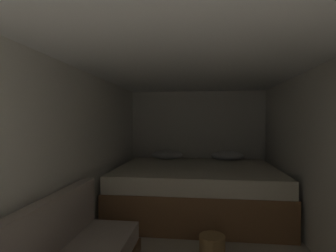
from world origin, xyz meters
The scene contains 5 objects.
wall_back centered at (0.00, 4.72, 1.00)m, with size 2.63×0.05×2.00m, color silver.
wall_left centered at (-1.29, 1.99, 1.00)m, with size 0.05×5.41×2.00m, color silver.
ceiling_slab centered at (0.00, 1.99, 2.02)m, with size 2.63×5.41×0.05m, color white.
bed centered at (0.00, 3.71, 0.37)m, with size 2.41×1.89×0.89m.
wicker_basket centered at (0.18, 2.30, 0.13)m, with size 0.26×0.26×0.26m.
Camera 1 is at (0.06, -0.43, 1.42)m, focal length 28.48 mm.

